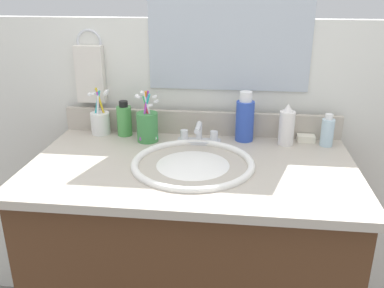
# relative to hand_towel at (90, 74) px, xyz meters

# --- Properties ---
(vanity_cabinet) EXTENTS (1.02, 0.56, 0.84)m
(vanity_cabinet) POSITION_rel_hand_towel_xyz_m (0.43, -0.32, -0.67)
(vanity_cabinet) COLOR #4C2D19
(vanity_cabinet) RESTS_ON ground_plane
(countertop) EXTENTS (1.07, 0.61, 0.03)m
(countertop) POSITION_rel_hand_towel_xyz_m (0.43, -0.32, -0.23)
(countertop) COLOR #B2A899
(countertop) RESTS_ON vanity_cabinet
(backsplash) EXTENTS (1.07, 0.02, 0.09)m
(backsplash) POSITION_rel_hand_towel_xyz_m (0.43, -0.02, -0.17)
(backsplash) COLOR #B2A899
(backsplash) RESTS_ON countertop
(back_wall) EXTENTS (2.17, 0.04, 1.30)m
(back_wall) POSITION_rel_hand_towel_xyz_m (0.43, 0.04, -0.44)
(back_wall) COLOR silver
(back_wall) RESTS_ON ground_plane
(mirror_panel) EXTENTS (0.60, 0.01, 0.56)m
(mirror_panel) POSITION_rel_hand_towel_xyz_m (0.53, 0.02, 0.23)
(mirror_panel) COLOR #B2BCC6
(towel_ring) EXTENTS (0.10, 0.01, 0.10)m
(towel_ring) POSITION_rel_hand_towel_xyz_m (0.00, 0.02, 0.12)
(towel_ring) COLOR silver
(hand_towel) EXTENTS (0.11, 0.04, 0.22)m
(hand_towel) POSITION_rel_hand_towel_xyz_m (0.00, 0.00, 0.00)
(hand_towel) COLOR silver
(sink_basin) EXTENTS (0.40, 0.40, 0.11)m
(sink_basin) POSITION_rel_hand_towel_xyz_m (0.44, -0.32, -0.25)
(sink_basin) COLOR white
(sink_basin) RESTS_ON countertop
(faucet) EXTENTS (0.16, 0.10, 0.08)m
(faucet) POSITION_rel_hand_towel_xyz_m (0.44, -0.13, -0.19)
(faucet) COLOR silver
(faucet) RESTS_ON countertop
(bottle_shampoo_blue) EXTENTS (0.07, 0.07, 0.19)m
(bottle_shampoo_blue) POSITION_rel_hand_towel_xyz_m (0.60, -0.07, -0.14)
(bottle_shampoo_blue) COLOR #2D4CB2
(bottle_shampoo_blue) RESTS_ON countertop
(bottle_lotion_white) EXTENTS (0.06, 0.06, 0.15)m
(bottle_lotion_white) POSITION_rel_hand_towel_xyz_m (0.75, -0.10, -0.15)
(bottle_lotion_white) COLOR white
(bottle_lotion_white) RESTS_ON countertop
(bottle_toner_green) EXTENTS (0.06, 0.06, 0.14)m
(bottle_toner_green) POSITION_rel_hand_towel_xyz_m (0.14, -0.07, -0.16)
(bottle_toner_green) COLOR #4C9E4C
(bottle_toner_green) RESTS_ON countertop
(bottle_gel_clear) EXTENTS (0.05, 0.05, 0.12)m
(bottle_gel_clear) POSITION_rel_hand_towel_xyz_m (0.90, -0.10, -0.17)
(bottle_gel_clear) COLOR silver
(bottle_gel_clear) RESTS_ON countertop
(cup_white_ceramic) EXTENTS (0.08, 0.08, 0.18)m
(cup_white_ceramic) POSITION_rel_hand_towel_xyz_m (0.05, -0.06, -0.17)
(cup_white_ceramic) COLOR white
(cup_white_ceramic) RESTS_ON countertop
(cup_green) EXTENTS (0.09, 0.08, 0.19)m
(cup_green) POSITION_rel_hand_towel_xyz_m (0.25, -0.12, -0.16)
(cup_green) COLOR #3F8C47
(cup_green) RESTS_ON countertop
(soap_bar) EXTENTS (0.06, 0.04, 0.02)m
(soap_bar) POSITION_rel_hand_towel_xyz_m (0.83, -0.06, -0.21)
(soap_bar) COLOR white
(soap_bar) RESTS_ON countertop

